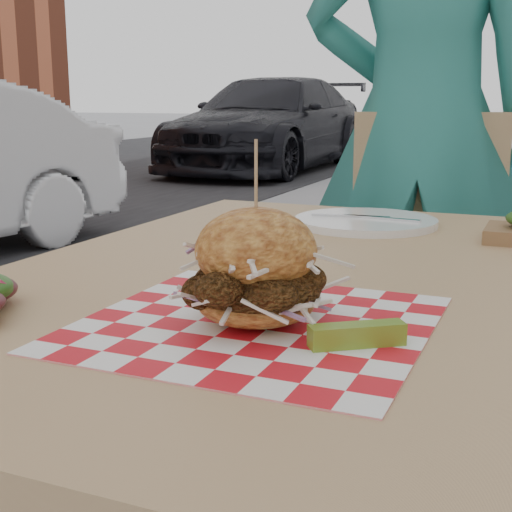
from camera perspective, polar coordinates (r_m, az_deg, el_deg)
The scene contains 8 objects.
diner at distance 2.07m, azimuth 13.05°, elevation 10.25°, with size 0.67×0.44×1.83m, color teal.
car_dark at distance 10.08m, azimuth 1.18°, elevation 10.55°, with size 1.79×4.39×1.27m, color black.
patio_table at distance 1.03m, azimuth 3.13°, elevation -5.34°, with size 0.80×1.20×0.75m.
patio_chair at distance 1.99m, azimuth 12.07°, elevation -0.37°, with size 0.53×0.54×0.95m.
paper_liner at distance 0.77m, azimuth 0.00°, elevation -5.39°, with size 0.36×0.36×0.00m, color red.
sandwich at distance 0.75m, azimuth 0.00°, elevation -1.40°, with size 0.17×0.17×0.19m.
pickle_spear at distance 0.70m, azimuth 8.08°, elevation -6.27°, with size 0.10×0.02×0.02m, color olive.
place_setting at distance 1.37m, azimuth 8.76°, elevation 2.73°, with size 0.27×0.27×0.02m.
Camera 1 is at (0.17, -1.02, 0.99)m, focal length 50.00 mm.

